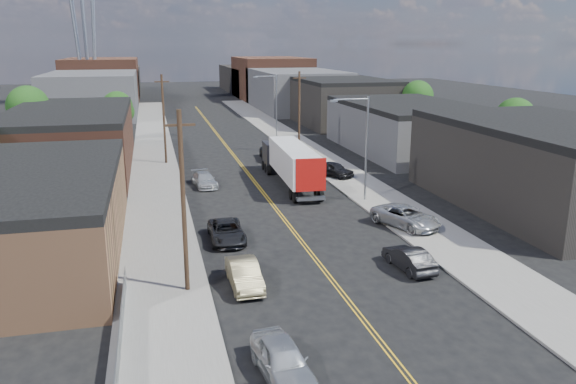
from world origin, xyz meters
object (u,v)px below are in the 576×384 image
car_right_oncoming (409,258)px  car_right_lot_a (406,216)px  car_right_lot_c (334,169)px  car_left_b (244,274)px  car_ahead_truck (272,153)px  car_left_c (227,231)px  semi_truck (289,161)px  car_left_a (282,360)px  car_left_d (204,180)px

car_right_oncoming → car_right_lot_a: 7.92m
car_right_lot_c → car_left_b: bearing=-148.3°
car_left_b → car_right_lot_c: size_ratio=1.04×
car_right_lot_c → car_ahead_truck: (-4.21, 10.63, -0.11)m
car_left_c → car_right_lot_a: 13.21m
car_right_oncoming → semi_truck: bearing=-90.5°
car_left_c → car_right_oncoming: bearing=-36.5°
car_left_a → car_ahead_truck: size_ratio=0.81×
car_left_b → car_right_lot_c: (13.25, 24.09, 0.15)m
car_left_a → car_right_lot_a: size_ratio=0.83×
car_left_a → car_right_lot_a: 21.11m
car_left_b → car_right_lot_c: car_right_lot_c is taller
car_left_d → car_right_lot_c: car_right_lot_c is taller
semi_truck → car_left_b: size_ratio=3.42×
car_left_b → car_left_d: size_ratio=0.98×
semi_truck → car_left_d: semi_truck is taller
car_left_b → car_left_d: car_left_b is taller
car_left_a → car_left_d: car_left_a is taller
car_left_b → car_right_lot_a: size_ratio=0.82×
car_left_a → car_ahead_truck: bearing=72.5°
car_right_oncoming → car_left_b: bearing=-4.5°
semi_truck → car_ahead_truck: size_ratio=2.75×
semi_truck → car_ahead_truck: bearing=88.2°
car_left_a → car_right_oncoming: bearing=36.9°
car_left_a → car_left_d: bearing=84.1°
car_left_a → car_right_oncoming: 13.62m
car_left_b → car_right_oncoming: (10.05, 0.13, -0.04)m
car_right_lot_c → car_left_a: bearing=-141.2°
semi_truck → car_left_d: 8.34m
car_right_lot_c → car_ahead_truck: size_ratio=0.78×
car_left_a → car_left_c: bearing=84.1°
semi_truck → car_right_oncoming: (1.88, -22.46, -1.58)m
car_left_d → car_right_lot_c: size_ratio=1.06×
car_left_d → car_right_oncoming: car_right_oncoming is taller
car_right_oncoming → car_right_lot_a: bearing=-119.1°
car_left_b → car_right_oncoming: size_ratio=1.06×
semi_truck → car_right_oncoming: 22.59m
car_left_c → car_right_oncoming: size_ratio=1.18×
car_ahead_truck → car_right_lot_a: bearing=-74.9°
car_right_oncoming → car_right_lot_a: (3.20, 7.24, 0.21)m
semi_truck → car_left_d: (-8.12, 0.94, -1.61)m
car_left_a → car_ahead_truck: (8.99, 43.82, 0.00)m
car_left_a → car_left_d: 32.64m
car_left_c → car_left_a: bearing=-89.3°
car_left_d → car_right_oncoming: size_ratio=1.08×
car_left_a → car_right_lot_a: bearing=45.4°
semi_truck → car_right_lot_c: semi_truck is taller
car_right_lot_a → car_ahead_truck: 27.67m
car_ahead_truck → car_right_lot_c: bearing=-62.0°
car_left_c → car_right_oncoming: (10.00, -7.61, 0.00)m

